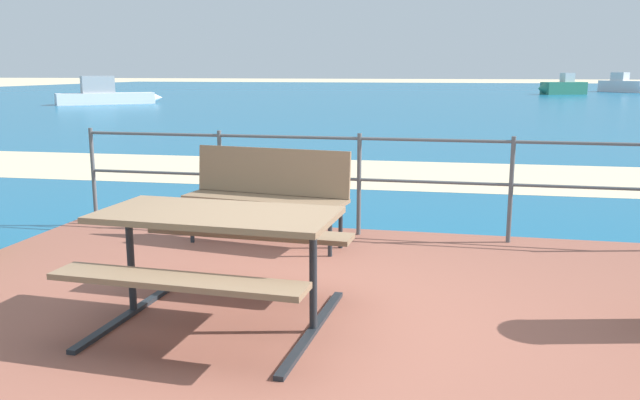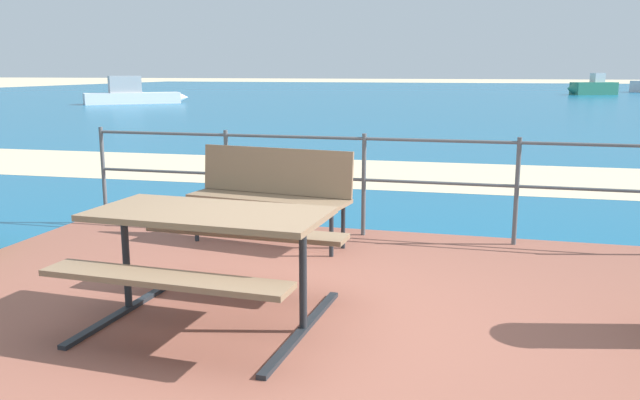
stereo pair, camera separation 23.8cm
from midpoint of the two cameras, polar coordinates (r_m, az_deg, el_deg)
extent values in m
plane|color=beige|center=(4.53, -0.45, -10.97)|extent=(240.00, 240.00, 0.00)
cube|color=brown|center=(4.52, -0.45, -10.62)|extent=(6.40, 5.20, 0.06)
cube|color=#145B84|center=(44.10, 13.26, 8.75)|extent=(90.00, 90.00, 0.01)
cube|color=beige|center=(10.96, 8.67, 2.17)|extent=(54.06, 4.29, 0.01)
cube|color=#7A6047|center=(4.30, -8.07, -1.20)|extent=(1.57, 0.84, 0.04)
cube|color=#7A6047|center=(3.87, -11.65, -6.72)|extent=(1.54, 0.34, 0.04)
cube|color=#7A6047|center=(4.87, -5.07, -2.80)|extent=(1.54, 0.34, 0.04)
cylinder|color=#1E2328|center=(4.70, -15.09, -5.03)|extent=(0.05, 0.05, 0.73)
cube|color=#1E2328|center=(4.81, -14.88, -9.06)|extent=(0.13, 1.42, 0.03)
cylinder|color=#1E2328|center=(4.17, 0.16, -6.72)|extent=(0.05, 0.05, 0.73)
cube|color=#1E2328|center=(4.29, 0.16, -11.20)|extent=(0.13, 1.42, 0.03)
cube|color=#7A6047|center=(6.24, -3.47, 0.12)|extent=(1.62, 0.62, 0.04)
cube|color=#7A6047|center=(6.36, -2.78, 2.55)|extent=(1.57, 0.29, 0.44)
cylinder|color=#1E2328|center=(6.50, -9.67, -1.60)|extent=(0.04, 0.04, 0.45)
cylinder|color=#1E2328|center=(6.75, -8.31, -1.08)|extent=(0.04, 0.04, 0.45)
cylinder|color=#1E2328|center=(5.88, 2.15, -2.81)|extent=(0.04, 0.04, 0.45)
cylinder|color=#1E2328|center=(6.15, 3.13, -2.18)|extent=(0.04, 0.04, 0.45)
cylinder|color=#4C5156|center=(7.67, -17.45, 2.21)|extent=(0.04, 0.04, 1.03)
cylinder|color=#4C5156|center=(7.00, -7.13, 1.83)|extent=(0.04, 0.04, 1.03)
cylinder|color=#4C5156|center=(6.61, 4.85, 1.31)|extent=(0.04, 0.04, 1.03)
cylinder|color=#4C5156|center=(6.53, 17.72, 0.69)|extent=(0.04, 0.04, 1.03)
cylinder|color=#4C5156|center=(6.54, 4.92, 5.33)|extent=(5.90, 0.03, 0.03)
cylinder|color=#4C5156|center=(6.60, 4.86, 1.75)|extent=(5.90, 0.03, 0.03)
cube|color=#338466|center=(49.40, 22.81, 8.92)|extent=(3.22, 2.33, 0.85)
cube|color=silver|center=(49.52, 23.10, 9.75)|extent=(0.98, 0.93, 0.62)
cone|color=#338466|center=(48.42, 21.06, 9.01)|extent=(0.79, 0.91, 0.77)
cube|color=silver|center=(34.78, -15.77, 8.50)|extent=(4.20, 3.73, 0.56)
cube|color=#A5A8AD|center=(34.70, -16.41, 9.61)|extent=(1.65, 1.55, 0.84)
cone|color=silver|center=(35.31, -11.58, 8.73)|extent=(0.71, 0.71, 0.50)
camera|label=1|loc=(0.12, -88.77, 0.25)|focal=36.85mm
camera|label=2|loc=(0.12, 91.23, -0.25)|focal=36.85mm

